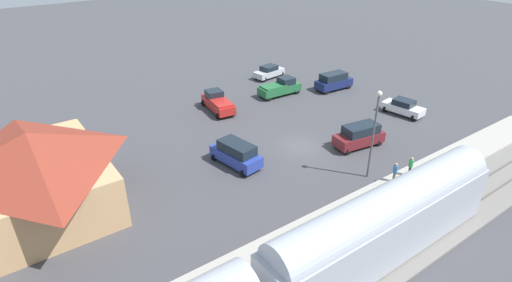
# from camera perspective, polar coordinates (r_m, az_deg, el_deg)

# --- Properties ---
(ground_plane) EXTENTS (200.00, 200.00, 0.00)m
(ground_plane) POSITION_cam_1_polar(r_m,az_deg,el_deg) (39.49, 6.45, -0.76)
(ground_plane) COLOR #424247
(railway_track) EXTENTS (4.80, 70.00, 0.30)m
(railway_track) POSITION_cam_1_polar(r_m,az_deg,el_deg) (32.25, 23.36, -10.31)
(railway_track) COLOR slate
(railway_track) RESTS_ON ground
(platform) EXTENTS (3.20, 46.00, 0.30)m
(platform) POSITION_cam_1_polar(r_m,az_deg,el_deg) (33.84, 17.78, -7.13)
(platform) COLOR #A8A399
(platform) RESTS_ON ground
(station_building) EXTENTS (12.49, 9.68, 6.26)m
(station_building) POSITION_cam_1_polar(r_m,az_deg,el_deg) (33.33, -28.32, -3.66)
(station_building) COLOR tan
(station_building) RESTS_ON ground
(pedestrian_on_platform) EXTENTS (0.36, 0.36, 1.71)m
(pedestrian_on_platform) POSITION_cam_1_polar(r_m,az_deg,el_deg) (36.13, 20.79, -3.17)
(pedestrian_on_platform) COLOR #333338
(pedestrian_on_platform) RESTS_ON platform
(pedestrian_waiting_far) EXTENTS (0.36, 0.36, 1.71)m
(pedestrian_waiting_far) POSITION_cam_1_polar(r_m,az_deg,el_deg) (34.89, 18.85, -3.97)
(pedestrian_waiting_far) COLOR brown
(pedestrian_waiting_far) RESTS_ON platform
(pickup_green) EXTENTS (2.14, 5.46, 2.14)m
(pickup_green) POSITION_cam_1_polar(r_m,az_deg,el_deg) (51.16, 3.39, 7.49)
(pickup_green) COLOR #236638
(pickup_green) RESTS_ON ground
(pickup_red) EXTENTS (5.61, 3.02, 2.14)m
(pickup_red) POSITION_cam_1_polar(r_m,az_deg,el_deg) (46.79, -5.38, 5.41)
(pickup_red) COLOR red
(pickup_red) RESTS_ON ground
(suv_maroon) EXTENTS (2.64, 5.13, 2.22)m
(suv_maroon) POSITION_cam_1_polar(r_m,az_deg,el_deg) (40.02, 14.24, 0.76)
(suv_maroon) COLOR maroon
(suv_maroon) RESTS_ON ground
(sedan_silver) EXTENTS (2.50, 4.73, 1.74)m
(sedan_silver) POSITION_cam_1_polar(r_m,az_deg,el_deg) (57.35, 1.83, 9.65)
(sedan_silver) COLOR silver
(sedan_silver) RESTS_ON ground
(suv_blue) EXTENTS (5.15, 3.00, 2.22)m
(suv_blue) POSITION_cam_1_polar(r_m,az_deg,el_deg) (35.77, -2.78, -1.75)
(suv_blue) COLOR #283D9E
(suv_blue) RESTS_ON ground
(suv_navy) EXTENTS (2.25, 5.01, 2.22)m
(suv_navy) POSITION_cam_1_polar(r_m,az_deg,el_deg) (53.79, 10.79, 8.22)
(suv_navy) COLOR navy
(suv_navy) RESTS_ON ground
(sedan_white) EXTENTS (4.72, 2.77, 1.74)m
(sedan_white) POSITION_cam_1_polar(r_m,az_deg,el_deg) (48.56, 19.85, 4.49)
(sedan_white) COLOR white
(sedan_white) RESTS_ON ground
(light_pole_near_platform) EXTENTS (0.44, 0.44, 7.71)m
(light_pole_near_platform) POSITION_cam_1_polar(r_m,az_deg,el_deg) (33.65, 16.24, 2.19)
(light_pole_near_platform) COLOR #515156
(light_pole_near_platform) RESTS_ON ground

